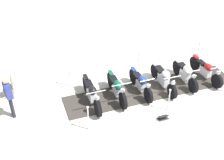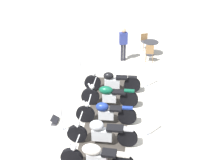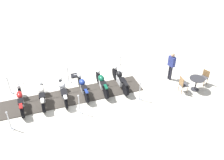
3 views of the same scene
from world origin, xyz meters
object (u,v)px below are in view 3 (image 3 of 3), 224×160
object	(u,v)px
stanchion_right_front	(120,67)
cafe_chair_near_table	(205,76)
stanchion_left_front	(140,94)
info_placard	(74,76)
bystander_person	(171,64)
cafe_chair_across_table	(183,84)
stanchion_left_mid	(79,107)
stanchion_right_rear	(10,88)
motorcycle_forest	(102,83)
motorcycle_black	(120,79)
motorcycle_cream	(42,94)
motorcycle_chrome	(63,90)
motorcycle_maroon	(21,99)
cafe_table	(197,81)
motorcycle_navy	(83,87)
stanchion_right_mid	(68,78)
stanchion_left_rear	(10,124)

from	to	relation	value
stanchion_right_front	cafe_chair_near_table	xyz separation A→B (m)	(0.05, -4.90, 0.15)
stanchion_left_front	info_placard	bearing A→B (deg)	75.35
bystander_person	cafe_chair_across_table	bearing A→B (deg)	76.42
stanchion_left_mid	stanchion_right_rear	bearing A→B (deg)	82.96
motorcycle_forest	stanchion_right_rear	world-z (taller)	motorcycle_forest
motorcycle_black	stanchion_left_front	xyz separation A→B (m)	(-0.88, -1.27, -0.08)
motorcycle_black	motorcycle_cream	distance (m)	4.23
motorcycle_chrome	cafe_chair_near_table	xyz separation A→B (m)	(3.31, -7.16, 0.03)
stanchion_left_front	stanchion_left_mid	world-z (taller)	stanchion_left_mid
motorcycle_cream	motorcycle_maroon	world-z (taller)	motorcycle_cream
motorcycle_maroon	cafe_table	bearing A→B (deg)	-102.01
info_placard	bystander_person	xyz separation A→B (m)	(1.30, -5.50, 0.97)
stanchion_right_front	bystander_person	distance (m)	3.07
motorcycle_navy	stanchion_right_mid	bearing A→B (deg)	20.09
stanchion_right_rear	motorcycle_forest	bearing A→B (deg)	-71.54
motorcycle_forest	stanchion_left_front	size ratio (longest dim) A/B	1.70
motorcycle_chrome	bystander_person	bearing A→B (deg)	-91.59
stanchion_right_front	stanchion_right_rear	xyz separation A→B (m)	(-3.63, 5.24, -0.01)
motorcycle_maroon	stanchion_right_rear	size ratio (longest dim) A/B	1.85
stanchion_left_mid	cafe_chair_across_table	distance (m)	5.66
stanchion_right_mid	info_placard	world-z (taller)	stanchion_right_mid
stanchion_right_mid	cafe_table	world-z (taller)	stanchion_right_mid
motorcycle_chrome	stanchion_right_front	size ratio (longest dim) A/B	1.79
stanchion_left_mid	cafe_table	bearing A→B (deg)	-57.12
motorcycle_forest	cafe_chair_across_table	world-z (taller)	motorcycle_forest
cafe_table	motorcycle_navy	bearing A→B (deg)	109.07
motorcycle_cream	info_placard	size ratio (longest dim) A/B	4.13
motorcycle_cream	motorcycle_maroon	distance (m)	1.06
stanchion_right_front	motorcycle_forest	bearing A→B (deg)	165.92
motorcycle_chrome	stanchion_left_front	bearing A→B (deg)	-110.44
stanchion_right_rear	motorcycle_maroon	bearing A→B (deg)	-124.14
stanchion_left_rear	bystander_person	bearing A→B (deg)	-47.66
motorcycle_forest	cafe_chair_across_table	distance (m)	4.37
motorcycle_navy	cafe_chair_near_table	distance (m)	6.84
motorcycle_cream	motorcycle_maroon	xyz separation A→B (m)	(-0.61, 0.87, -0.05)
stanchion_left_mid	stanchion_left_rear	distance (m)	3.19
motorcycle_chrome	cafe_chair_across_table	distance (m)	6.39
motorcycle_cream	stanchion_right_rear	xyz separation A→B (m)	(0.23, 2.10, -0.14)
motorcycle_cream	bystander_person	bearing A→B (deg)	-88.69
cafe_chair_near_table	motorcycle_black	bearing A→B (deg)	-38.51
info_placard	cafe_chair_across_table	bearing A→B (deg)	-32.88
motorcycle_forest	cafe_chair_near_table	bearing A→B (deg)	-102.39
stanchion_left_rear	stanchion_right_rear	size ratio (longest dim) A/B	1.01
stanchion_right_mid	bystander_person	size ratio (longest dim) A/B	0.59
stanchion_left_mid	bystander_person	distance (m)	5.83
cafe_table	cafe_chair_across_table	distance (m)	0.83
motorcycle_forest	motorcycle_maroon	xyz separation A→B (m)	(-2.41, 3.49, -0.05)
stanchion_left_front	motorcycle_chrome	bearing A→B (deg)	103.36
motorcycle_cream	cafe_chair_across_table	distance (m)	7.42
cafe_table	motorcycle_maroon	bearing A→B (deg)	114.39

